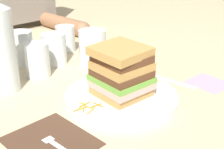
# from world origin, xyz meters

# --- Properties ---
(ground_plane) EXTENTS (3.00, 3.00, 0.00)m
(ground_plane) POSITION_xyz_m (0.00, 0.00, 0.00)
(ground_plane) COLOR #C6B289
(main_plate) EXTENTS (0.26, 0.26, 0.02)m
(main_plate) POSITION_xyz_m (-0.01, -0.02, 0.01)
(main_plate) COLOR white
(main_plate) RESTS_ON ground_plane
(sandwich) EXTENTS (0.12, 0.13, 0.12)m
(sandwich) POSITION_xyz_m (-0.01, -0.02, 0.07)
(sandwich) COLOR tan
(sandwich) RESTS_ON main_plate
(carrot_shred_0) EXTENTS (0.01, 0.02, 0.00)m
(carrot_shred_0) POSITION_xyz_m (-0.10, 0.01, 0.02)
(carrot_shred_0) COLOR orange
(carrot_shred_0) RESTS_ON main_plate
(carrot_shred_1) EXTENTS (0.01, 0.02, 0.00)m
(carrot_shred_1) POSITION_xyz_m (-0.11, -0.01, 0.02)
(carrot_shred_1) COLOR orange
(carrot_shred_1) RESTS_ON main_plate
(carrot_shred_2) EXTENTS (0.03, 0.01, 0.00)m
(carrot_shred_2) POSITION_xyz_m (-0.09, -0.02, 0.02)
(carrot_shred_2) COLOR orange
(carrot_shred_2) RESTS_ON main_plate
(carrot_shred_3) EXTENTS (0.03, 0.01, 0.00)m
(carrot_shred_3) POSITION_xyz_m (-0.12, -0.01, 0.02)
(carrot_shred_3) COLOR orange
(carrot_shred_3) RESTS_ON main_plate
(carrot_shred_4) EXTENTS (0.01, 0.02, 0.00)m
(carrot_shred_4) POSITION_xyz_m (-0.12, -0.02, 0.02)
(carrot_shred_4) COLOR orange
(carrot_shred_4) RESTS_ON main_plate
(carrot_shred_5) EXTENTS (0.03, 0.00, 0.00)m
(carrot_shred_5) POSITION_xyz_m (-0.11, -0.00, 0.02)
(carrot_shred_5) COLOR orange
(carrot_shred_5) RESTS_ON main_plate
(carrot_shred_6) EXTENTS (0.03, 0.01, 0.00)m
(carrot_shred_6) POSITION_xyz_m (-0.11, -0.03, 0.02)
(carrot_shred_6) COLOR orange
(carrot_shred_6) RESTS_ON main_plate
(carrot_shred_7) EXTENTS (0.00, 0.03, 0.00)m
(carrot_shred_7) POSITION_xyz_m (-0.09, -0.02, 0.02)
(carrot_shred_7) COLOR orange
(carrot_shred_7) RESTS_ON main_plate
(carrot_shred_8) EXTENTS (0.03, 0.02, 0.00)m
(carrot_shred_8) POSITION_xyz_m (0.09, -0.03, 0.02)
(carrot_shred_8) COLOR orange
(carrot_shred_8) RESTS_ON main_plate
(carrot_shred_9) EXTENTS (0.02, 0.02, 0.00)m
(carrot_shred_9) POSITION_xyz_m (0.09, -0.02, 0.02)
(carrot_shred_9) COLOR orange
(carrot_shred_9) RESTS_ON main_plate
(carrot_shred_10) EXTENTS (0.01, 0.02, 0.00)m
(carrot_shred_10) POSITION_xyz_m (0.07, -0.01, 0.02)
(carrot_shred_10) COLOR orange
(carrot_shred_10) RESTS_ON main_plate
(carrot_shred_11) EXTENTS (0.03, 0.01, 0.00)m
(carrot_shred_11) POSITION_xyz_m (0.08, -0.02, 0.02)
(carrot_shred_11) COLOR orange
(carrot_shred_11) RESTS_ON main_plate
(carrot_shred_12) EXTENTS (0.03, 0.01, 0.00)m
(carrot_shred_12) POSITION_xyz_m (0.06, -0.01, 0.02)
(carrot_shred_12) COLOR orange
(carrot_shred_12) RESTS_ON main_plate
(carrot_shred_13) EXTENTS (0.03, 0.01, 0.00)m
(carrot_shred_13) POSITION_xyz_m (0.06, -0.03, 0.02)
(carrot_shred_13) COLOR orange
(carrot_shred_13) RESTS_ON main_plate
(carrot_shred_14) EXTENTS (0.02, 0.02, 0.00)m
(carrot_shred_14) POSITION_xyz_m (0.09, -0.03, 0.02)
(carrot_shred_14) COLOR orange
(carrot_shred_14) RESTS_ON main_plate
(carrot_shred_15) EXTENTS (0.02, 0.01, 0.00)m
(carrot_shred_15) POSITION_xyz_m (0.08, -0.02, 0.02)
(carrot_shred_15) COLOR orange
(carrot_shred_15) RESTS_ON main_plate
(carrot_shred_16) EXTENTS (0.01, 0.02, 0.00)m
(carrot_shred_16) POSITION_xyz_m (0.09, -0.01, 0.02)
(carrot_shred_16) COLOR orange
(carrot_shred_16) RESTS_ON main_plate
(carrot_shred_17) EXTENTS (0.03, 0.01, 0.00)m
(carrot_shred_17) POSITION_xyz_m (0.08, -0.03, 0.02)
(carrot_shred_17) COLOR orange
(carrot_shred_17) RESTS_ON main_plate
(napkin_dark) EXTENTS (0.13, 0.16, 0.00)m
(napkin_dark) POSITION_xyz_m (-0.22, -0.04, 0.00)
(napkin_dark) COLOR #4C3323
(napkin_dark) RESTS_ON ground_plane
(fork) EXTENTS (0.02, 0.17, 0.00)m
(fork) POSITION_xyz_m (-0.22, -0.06, 0.00)
(fork) COLOR silver
(fork) RESTS_ON napkin_dark
(knife) EXTENTS (0.04, 0.20, 0.00)m
(knife) POSITION_xyz_m (0.16, -0.02, 0.00)
(knife) COLOR silver
(knife) RESTS_ON ground_plane
(juice_glass) EXTENTS (0.08, 0.08, 0.10)m
(juice_glass) POSITION_xyz_m (0.10, 0.20, 0.05)
(juice_glass) COLOR white
(juice_glass) RESTS_ON ground_plane
(empty_tumbler_0) EXTENTS (0.07, 0.07, 0.10)m
(empty_tumbler_0) POSITION_xyz_m (-0.05, 0.35, 0.05)
(empty_tumbler_0) COLOR silver
(empty_tumbler_0) RESTS_ON ground_plane
(empty_tumbler_1) EXTENTS (0.06, 0.06, 0.09)m
(empty_tumbler_1) POSITION_xyz_m (-0.07, 0.24, 0.05)
(empty_tumbler_1) COLOR silver
(empty_tumbler_1) RESTS_ON ground_plane
(empty_tumbler_2) EXTENTS (0.06, 0.06, 0.09)m
(empty_tumbler_2) POSITION_xyz_m (0.11, 0.35, 0.04)
(empty_tumbler_2) COLOR silver
(empty_tumbler_2) RESTS_ON ground_plane
(empty_tumbler_3) EXTENTS (0.07, 0.07, 0.09)m
(empty_tumbler_3) POSITION_xyz_m (0.02, 0.28, 0.05)
(empty_tumbler_3) COLOR silver
(empty_tumbler_3) RESTS_ON ground_plane
(napkin_pink) EXTENTS (0.10, 0.10, 0.00)m
(napkin_pink) POSITION_xyz_m (0.22, -0.12, 0.00)
(napkin_pink) COLOR pink
(napkin_pink) RESTS_ON ground_plane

